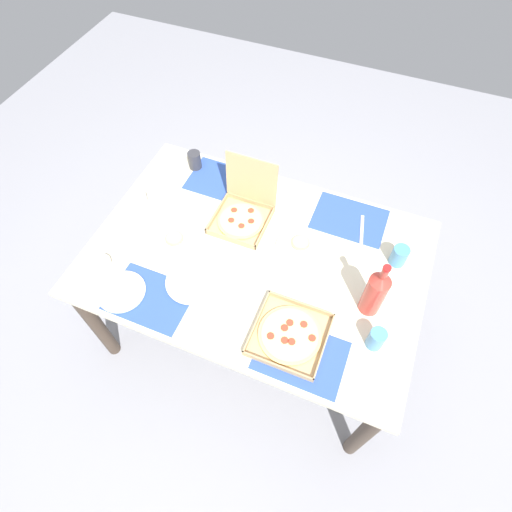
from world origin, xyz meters
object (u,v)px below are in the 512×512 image
at_px(cup_clear_right, 141,200).
at_px(plate_far_left, 300,248).
at_px(soda_bottle, 375,292).
at_px(cup_clear_left, 195,160).
at_px(plate_middle, 176,236).
at_px(plate_near_left, 122,292).
at_px(pizza_box_edge_far, 290,335).
at_px(cup_dark, 376,339).
at_px(cup_spare, 399,256).
at_px(condiment_bowl, 102,264).
at_px(pizza_box_corner_right, 243,212).
at_px(plate_near_right, 192,282).

bearing_deg(cup_clear_right, plate_far_left, 3.54).
bearing_deg(soda_bottle, cup_clear_right, 173.88).
distance_m(cup_clear_right, cup_clear_left, 0.38).
bearing_deg(plate_middle, plate_near_left, -101.64).
bearing_deg(plate_far_left, cup_clear_right, -176.46).
bearing_deg(cup_clear_left, plate_far_left, -23.74).
distance_m(pizza_box_edge_far, cup_dark, 0.35).
xyz_separation_m(plate_middle, plate_far_left, (0.58, 0.16, 0.00)).
bearing_deg(cup_spare, plate_near_left, -150.49).
height_order(plate_middle, condiment_bowl, condiment_bowl).
bearing_deg(cup_spare, cup_clear_left, 169.61).
bearing_deg(cup_spare, plate_middle, -165.97).
distance_m(pizza_box_edge_far, cup_clear_left, 1.11).
relative_size(plate_middle, plate_near_left, 1.06).
bearing_deg(plate_far_left, pizza_box_corner_right, 166.57).
distance_m(cup_clear_right, cup_dark, 1.30).
bearing_deg(cup_dark, plate_far_left, 142.09).
height_order(plate_far_left, cup_clear_left, cup_clear_left).
distance_m(cup_clear_right, condiment_bowl, 0.38).
bearing_deg(plate_far_left, pizza_box_edge_far, -76.63).
relative_size(plate_near_left, soda_bottle, 0.66).
relative_size(soda_bottle, cup_dark, 3.06).
height_order(soda_bottle, cup_spare, soda_bottle).
xyz_separation_m(plate_middle, cup_dark, (1.02, -0.18, 0.04)).
bearing_deg(plate_middle, cup_spare, 14.03).
bearing_deg(pizza_box_corner_right, plate_near_right, -98.77).
bearing_deg(pizza_box_edge_far, cup_clear_left, 137.40).
height_order(plate_far_left, cup_clear_right, cup_clear_right).
relative_size(pizza_box_edge_far, cup_clear_right, 2.75).
xyz_separation_m(pizza_box_edge_far, cup_spare, (0.34, 0.54, 0.04)).
relative_size(cup_spare, condiment_bowl, 1.18).
bearing_deg(condiment_bowl, cup_clear_left, 81.92).
bearing_deg(cup_spare, plate_near_right, -151.20).
bearing_deg(condiment_bowl, cup_dark, 4.28).
bearing_deg(cup_spare, soda_bottle, -103.35).
bearing_deg(cup_clear_left, pizza_box_edge_far, -42.60).
distance_m(plate_middle, cup_clear_left, 0.49).
height_order(soda_bottle, condiment_bowl, soda_bottle).
relative_size(plate_near_left, cup_clear_left, 2.15).
height_order(pizza_box_corner_right, cup_clear_right, pizza_box_corner_right).
bearing_deg(pizza_box_edge_far, plate_middle, 157.70).
bearing_deg(plate_near_right, pizza_box_edge_far, -9.04).
bearing_deg(plate_near_right, condiment_bowl, -169.89).
relative_size(pizza_box_corner_right, plate_near_left, 1.41).
relative_size(cup_clear_left, condiment_bowl, 1.14).
bearing_deg(plate_middle, condiment_bowl, -130.13).
bearing_deg(pizza_box_corner_right, soda_bottle, -20.20).
relative_size(cup_spare, cup_clear_left, 1.03).
bearing_deg(cup_clear_right, plate_middle, -22.88).
bearing_deg(plate_near_left, condiment_bowl, 150.90).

